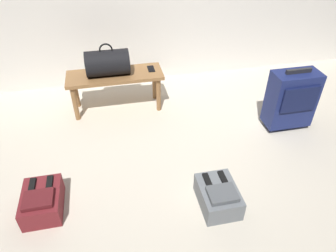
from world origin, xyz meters
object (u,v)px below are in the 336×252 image
suitcase_upright_navy (291,99)px  backpack_maroon (42,201)px  bench (115,79)px  cell_phone (151,69)px  backpack_grey (218,196)px  duffel_bag_black (107,63)px

suitcase_upright_navy → backpack_maroon: suitcase_upright_navy is taller
bench → cell_phone: bearing=3.9°
backpack_maroon → suitcase_upright_navy: bearing=14.4°
backpack_grey → backpack_maroon: same height
duffel_bag_black → bench: bearing=0.0°
suitcase_upright_navy → duffel_bag_black: bearing=157.8°
suitcase_upright_navy → backpack_grey: (-1.01, -0.82, -0.24)m
bench → backpack_grey: (0.64, -1.52, -0.27)m
suitcase_upright_navy → backpack_maroon: 2.41m
cell_phone → suitcase_upright_navy: suitcase_upright_navy is taller
backpack_maroon → cell_phone: bearing=51.4°
duffel_bag_black → cell_phone: 0.47m
duffel_bag_black → backpack_grey: 1.74m
duffel_bag_black → cell_phone: (0.45, 0.03, -0.13)m
duffel_bag_black → backpack_grey: duffel_bag_black is taller
suitcase_upright_navy → backpack_maroon: size_ratio=1.71×
backpack_grey → suitcase_upright_navy: bearing=39.0°
suitcase_upright_navy → cell_phone: bearing=150.2°
suitcase_upright_navy → backpack_maroon: (-2.32, -0.60, -0.24)m
duffel_bag_black → backpack_maroon: 1.50m
backpack_grey → backpack_maroon: bearing=170.3°
bench → backpack_grey: size_ratio=2.63×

